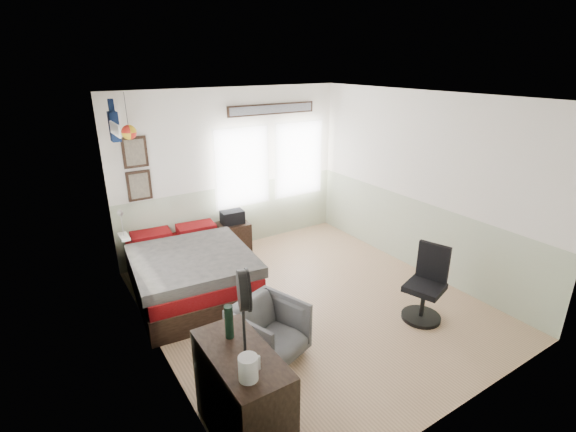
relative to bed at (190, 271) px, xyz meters
name	(u,v)px	position (x,y,z in m)	size (l,w,h in m)	color
ground_plane	(310,303)	(1.26, -1.13, -0.33)	(4.00, 4.50, 0.01)	#A27B59
room_shell	(299,186)	(1.18, -0.94, 1.28)	(4.02, 4.52, 2.71)	white
wall_decor	(169,134)	(0.16, 0.83, 1.77)	(3.55, 1.32, 1.44)	black
bed	(190,271)	(0.00, 0.00, 0.00)	(1.67, 2.22, 0.67)	black
dresser	(243,397)	(-0.48, -2.58, 0.12)	(0.48, 1.00, 0.90)	black
armchair	(269,331)	(0.24, -1.77, -0.01)	(0.69, 0.71, 0.64)	#505050
nightstand	(233,237)	(1.10, 0.90, -0.07)	(0.52, 0.42, 0.52)	black
task_chair	(426,290)	(2.28, -2.19, 0.07)	(0.55, 0.55, 0.98)	black
kettle	(248,368)	(-0.56, -2.88, 0.67)	(0.17, 0.15, 0.20)	silver
bottle	(229,322)	(-0.47, -2.35, 0.72)	(0.07, 0.07, 0.30)	black
stand_fan	(244,292)	(-0.48, -2.68, 1.18)	(0.18, 0.31, 0.78)	black
black_bag	(232,217)	(1.10, 0.90, 0.30)	(0.37, 0.24, 0.22)	black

